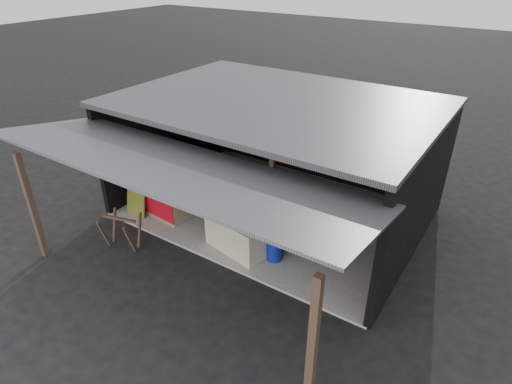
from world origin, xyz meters
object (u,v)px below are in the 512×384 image
Objects in this scene: neighbor_stall at (163,197)px; sawhorse at (121,229)px; white_crate at (260,211)px; water_barrel at (274,250)px; plastic_chair at (360,218)px; banana_table at (240,232)px.

sawhorse is (0.23, -1.56, -0.01)m from neighbor_stall.
white_crate is 1.03× the size of sawhorse.
white_crate is at bearing 32.05° from sawhorse.
white_crate is 1.84× the size of water_barrel.
banana_table is at bearing -125.15° from plastic_chair.
neighbor_stall is (-2.43, -0.82, 0.01)m from white_crate.
neighbor_stall is 3.12× the size of water_barrel.
neighbor_stall is at bearing -163.50° from white_crate.
neighbor_stall reaches higher than water_barrel.
plastic_chair is at bearing 20.90° from white_crate.
banana_table is 0.95m from white_crate.
plastic_chair is (4.58, 1.73, 0.06)m from neighbor_stall.
sawhorse is 1.78× the size of water_barrel.
neighbor_stall is at bearing -172.68° from banana_table.
neighbor_stall reaches higher than white_crate.
sawhorse is 0.99× the size of plastic_chair.
white_crate is at bearing 23.09° from neighbor_stall.
water_barrel is 2.19m from plastic_chair.
white_crate reaches higher than plastic_chair.
water_barrel is at bearing -45.43° from white_crate.
white_crate is (-0.07, 0.95, 0.04)m from banana_table.
banana_table is 3.30× the size of water_barrel.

